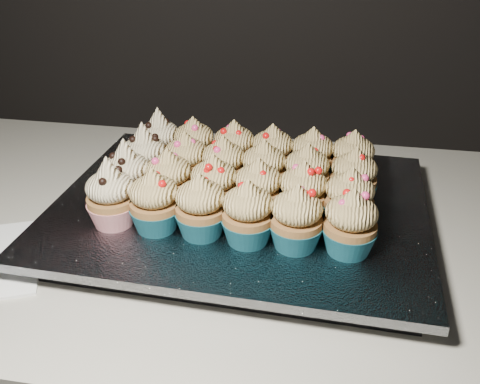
{
  "coord_description": "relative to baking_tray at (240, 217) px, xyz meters",
  "views": [
    {
      "loc": [
        -0.11,
        1.07,
        1.3
      ],
      "look_at": [
        -0.22,
        1.69,
        0.95
      ],
      "focal_mm": 40.0,
      "sensor_mm": 36.0,
      "label": 1
    }
  ],
  "objects": [
    {
      "name": "cupcake_10",
      "position": [
        0.09,
        -0.03,
        0.06
      ],
      "size": [
        0.06,
        0.06,
        0.08
      ],
      "color": "#186274",
      "rests_on": "foil_lining"
    },
    {
      "name": "foil_lining",
      "position": [
        0.0,
        0.0,
        0.02
      ],
      "size": [
        0.51,
        0.41,
        0.01
      ],
      "primitive_type": "cube",
      "rotation": [
        0.0,
        0.0,
        -0.03
      ],
      "color": "silver",
      "rests_on": "baking_tray"
    },
    {
      "name": "cupcake_3",
      "position": [
        0.03,
        -0.09,
        0.06
      ],
      "size": [
        0.06,
        0.06,
        0.08
      ],
      "color": "#186274",
      "rests_on": "foil_lining"
    },
    {
      "name": "cupcake_9",
      "position": [
        0.03,
        -0.03,
        0.06
      ],
      "size": [
        0.06,
        0.06,
        0.08
      ],
      "color": "#186274",
      "rests_on": "foil_lining"
    },
    {
      "name": "cupcake_23",
      "position": [
        0.15,
        0.08,
        0.06
      ],
      "size": [
        0.06,
        0.06,
        0.08
      ],
      "color": "#186274",
      "rests_on": "foil_lining"
    },
    {
      "name": "cupcake_14",
      "position": [
        -0.03,
        0.03,
        0.06
      ],
      "size": [
        0.06,
        0.06,
        0.08
      ],
      "color": "#186274",
      "rests_on": "foil_lining"
    },
    {
      "name": "cupcake_2",
      "position": [
        -0.03,
        -0.09,
        0.06
      ],
      "size": [
        0.06,
        0.06,
        0.08
      ],
      "color": "#186274",
      "rests_on": "foil_lining"
    },
    {
      "name": "cupcake_16",
      "position": [
        0.09,
        0.02,
        0.06
      ],
      "size": [
        0.06,
        0.06,
        0.08
      ],
      "color": "#186274",
      "rests_on": "foil_lining"
    },
    {
      "name": "cupcake_19",
      "position": [
        -0.09,
        0.09,
        0.06
      ],
      "size": [
        0.06,
        0.06,
        0.08
      ],
      "color": "#186274",
      "rests_on": "foil_lining"
    },
    {
      "name": "cupcake_13",
      "position": [
        -0.08,
        0.03,
        0.06
      ],
      "size": [
        0.06,
        0.06,
        0.08
      ],
      "color": "#186274",
      "rests_on": "foil_lining"
    },
    {
      "name": "cupcake_12",
      "position": [
        -0.14,
        0.03,
        0.06
      ],
      "size": [
        0.06,
        0.06,
        0.1
      ],
      "color": "red",
      "rests_on": "foil_lining"
    },
    {
      "name": "cupcake_22",
      "position": [
        0.09,
        0.08,
        0.06
      ],
      "size": [
        0.06,
        0.06,
        0.08
      ],
      "color": "#186274",
      "rests_on": "foil_lining"
    },
    {
      "name": "baking_tray",
      "position": [
        0.0,
        0.0,
        0.0
      ],
      "size": [
        0.47,
        0.37,
        0.02
      ],
      "primitive_type": "cube",
      "rotation": [
        0.0,
        0.0,
        -0.03
      ],
      "color": "black",
      "rests_on": "worktop"
    },
    {
      "name": "cupcake_0",
      "position": [
        -0.15,
        -0.08,
        0.06
      ],
      "size": [
        0.06,
        0.06,
        0.1
      ],
      "color": "red",
      "rests_on": "foil_lining"
    },
    {
      "name": "cupcake_7",
      "position": [
        -0.09,
        -0.02,
        0.06
      ],
      "size": [
        0.06,
        0.06,
        0.08
      ],
      "color": "#186274",
      "rests_on": "foil_lining"
    },
    {
      "name": "cupcake_20",
      "position": [
        -0.02,
        0.09,
        0.06
      ],
      "size": [
        0.06,
        0.06,
        0.08
      ],
      "color": "#186274",
      "rests_on": "foil_lining"
    },
    {
      "name": "worktop",
      "position": [
        0.22,
        0.01,
        -0.03
      ],
      "size": [
        2.44,
        0.64,
        0.04
      ],
      "primitive_type": "cube",
      "color": "beige",
      "rests_on": "cabinet"
    },
    {
      "name": "cupcake_4",
      "position": [
        0.08,
        -0.09,
        0.06
      ],
      "size": [
        0.06,
        0.06,
        0.08
      ],
      "color": "#186274",
      "rests_on": "foil_lining"
    },
    {
      "name": "cupcake_17",
      "position": [
        0.15,
        0.02,
        0.06
      ],
      "size": [
        0.06,
        0.06,
        0.08
      ],
      "color": "#186274",
      "rests_on": "foil_lining"
    },
    {
      "name": "cupcake_15",
      "position": [
        0.03,
        0.03,
        0.06
      ],
      "size": [
        0.06,
        0.06,
        0.08
      ],
      "color": "#186274",
      "rests_on": "foil_lining"
    },
    {
      "name": "cupcake_5",
      "position": [
        0.14,
        -0.09,
        0.06
      ],
      "size": [
        0.06,
        0.06,
        0.08
      ],
      "color": "#186274",
      "rests_on": "foil_lining"
    },
    {
      "name": "cupcake_8",
      "position": [
        -0.03,
        -0.03,
        0.06
      ],
      "size": [
        0.06,
        0.06,
        0.08
      ],
      "color": "#186274",
      "rests_on": "foil_lining"
    },
    {
      "name": "cupcake_6",
      "position": [
        -0.15,
        -0.03,
        0.06
      ],
      "size": [
        0.06,
        0.06,
        0.1
      ],
      "color": "red",
      "rests_on": "foil_lining"
    },
    {
      "name": "cupcake_1",
      "position": [
        -0.09,
        -0.08,
        0.06
      ],
      "size": [
        0.06,
        0.06,
        0.08
      ],
      "color": "#186274",
      "rests_on": "foil_lining"
    },
    {
      "name": "cupcake_11",
      "position": [
        0.14,
        -0.04,
        0.06
      ],
      "size": [
        0.06,
        0.06,
        0.08
      ],
      "color": "#186274",
      "rests_on": "foil_lining"
    },
    {
      "name": "cupcake_18",
      "position": [
        -0.14,
        0.09,
        0.06
      ],
      "size": [
        0.06,
        0.06,
        0.1
      ],
      "color": "red",
      "rests_on": "foil_lining"
    },
    {
      "name": "cupcake_21",
      "position": [
        0.03,
        0.08,
        0.06
      ],
      "size": [
        0.06,
        0.06,
        0.08
      ],
      "color": "#186274",
      "rests_on": "foil_lining"
    }
  ]
}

